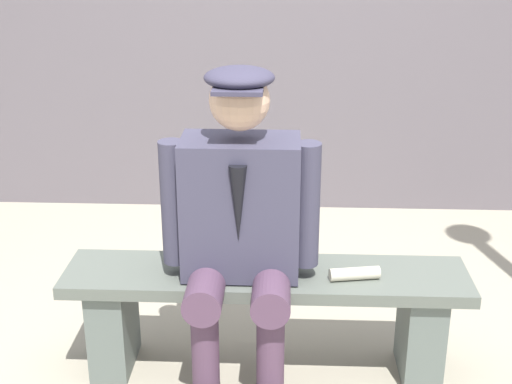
# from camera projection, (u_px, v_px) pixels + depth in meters

# --- Properties ---
(ground_plane) EXTENTS (30.00, 30.00, 0.00)m
(ground_plane) POSITION_uv_depth(u_px,v_px,m) (265.00, 368.00, 3.08)
(ground_plane) COLOR #9D9581
(bench) EXTENTS (1.66, 0.36, 0.47)m
(bench) POSITION_uv_depth(u_px,v_px,m) (266.00, 305.00, 2.97)
(bench) COLOR #585E56
(bench) RESTS_ON ground
(seated_man) EXTENTS (0.63, 0.55, 1.31)m
(seated_man) POSITION_uv_depth(u_px,v_px,m) (240.00, 217.00, 2.78)
(seated_man) COLOR #3C3A4E
(seated_man) RESTS_ON ground
(rolled_magazine) EXTENTS (0.21, 0.09, 0.05)m
(rolled_magazine) POSITION_uv_depth(u_px,v_px,m) (355.00, 274.00, 2.85)
(rolled_magazine) COLOR beige
(rolled_magazine) RESTS_ON bench
(stadium_wall) EXTENTS (12.00, 0.24, 1.62)m
(stadium_wall) POSITION_uv_depth(u_px,v_px,m) (276.00, 86.00, 4.67)
(stadium_wall) COLOR #61595F
(stadium_wall) RESTS_ON ground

